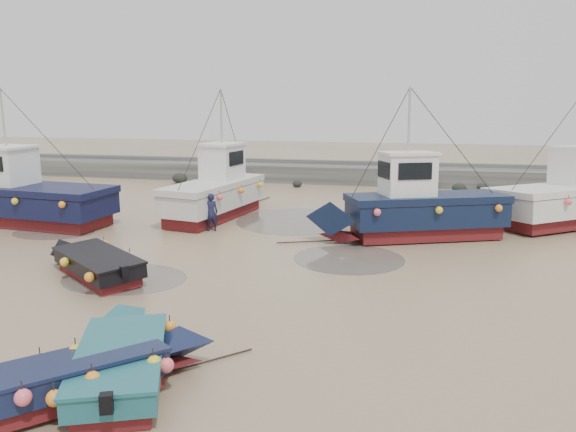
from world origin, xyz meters
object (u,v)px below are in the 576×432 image
dinghy_2 (122,355)px  dinghy_4 (94,260)px  person (212,231)px  cabin_boat_1 (220,190)px  dinghy_1 (86,371)px  cabin_boat_2 (413,207)px  cabin_boat_3 (576,196)px  cabin_boat_0 (19,196)px

dinghy_2 → dinghy_4: (-4.38, 6.26, -0.01)m
dinghy_4 → person: 7.16m
dinghy_2 → dinghy_4: same height
dinghy_2 → person: size_ratio=3.39×
dinghy_4 → cabin_boat_1: size_ratio=0.56×
cabin_boat_1 → person: cabin_boat_1 is taller
dinghy_4 → person: (1.59, 6.96, -0.54)m
dinghy_1 → cabin_boat_2: bearing=111.2°
cabin_boat_2 → cabin_boat_3: bearing=-80.6°
cabin_boat_3 → person: size_ratio=5.49×
dinghy_4 → person: dinghy_4 is taller
cabin_boat_2 → cabin_boat_3: (7.45, 4.44, -0.03)m
dinghy_1 → dinghy_2: (0.34, 0.81, 0.00)m
cabin_boat_1 → dinghy_1: bearing=-68.7°
dinghy_4 → cabin_boat_3: cabin_boat_3 is taller
cabin_boat_0 → cabin_boat_2: bearing=-80.9°
dinghy_4 → cabin_boat_3: 21.34m
dinghy_2 → cabin_boat_1: bearing=80.0°
cabin_boat_0 → cabin_boat_3: (25.49, 5.31, 0.02)m
cabin_boat_3 → dinghy_2: bearing=-72.3°
dinghy_2 → cabin_boat_2: size_ratio=0.61×
dinghy_2 → dinghy_4: 7.64m
dinghy_4 → cabin_boat_0: size_ratio=0.48×
cabin_boat_3 → person: 16.93m
cabin_boat_1 → cabin_boat_2: same height
dinghy_4 → cabin_boat_0: bearing=87.2°
cabin_boat_1 → cabin_boat_3: 16.89m
dinghy_1 → dinghy_2: bearing=112.2°
cabin_boat_0 → person: bearing=-80.8°
dinghy_4 → cabin_boat_2: cabin_boat_2 is taller
cabin_boat_1 → person: (0.63, -3.10, -1.35)m
cabin_boat_2 → cabin_boat_3: 8.67m
dinghy_4 → cabin_boat_0: cabin_boat_0 is taller
cabin_boat_1 → person: bearing=-67.4°
cabin_boat_2 → person: cabin_boat_2 is taller
dinghy_1 → cabin_boat_1: size_ratio=0.49×
dinghy_1 → cabin_boat_3: (13.71, 18.89, 0.78)m
dinghy_2 → cabin_boat_3: bearing=31.7°
dinghy_1 → dinghy_4: bearing=164.4°
cabin_boat_3 → dinghy_1: bearing=-71.8°
cabin_boat_0 → dinghy_2: bearing=-130.1°
dinghy_4 → cabin_boat_1: (0.96, 10.05, 0.81)m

